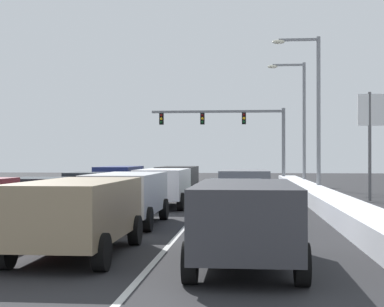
{
  "coord_description": "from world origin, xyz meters",
  "views": [
    {
      "loc": [
        3.63,
        -5.09,
        2.19
      ],
      "look_at": [
        0.52,
        28.08,
        2.41
      ],
      "focal_mm": 54.9,
      "sensor_mm": 36.0,
      "label": 1
    }
  ],
  "objects": [
    {
      "name": "traffic_light_gantry",
      "position": [
        2.77,
        42.92,
        4.74
      ],
      "size": [
        10.94,
        0.47,
        6.2
      ],
      "color": "slate",
      "rests_on": "ground"
    },
    {
      "name": "sedan_red_left_lane_second",
      "position": [
        -3.39,
        13.97,
        0.76
      ],
      "size": [
        2.0,
        4.5,
        1.51
      ],
      "color": "maroon",
      "rests_on": "ground"
    },
    {
      "name": "sedan_charcoal_left_lane_third",
      "position": [
        -3.56,
        20.9,
        0.76
      ],
      "size": [
        2.0,
        4.5,
        1.51
      ],
      "color": "#38383D",
      "rests_on": "ground"
    },
    {
      "name": "sedan_green_right_lane_fourth",
      "position": [
        3.28,
        26.01,
        0.76
      ],
      "size": [
        2.0,
        4.5,
        1.51
      ],
      "color": "#1E5633",
      "rests_on": "ground"
    },
    {
      "name": "snow_bank_left_shoulder",
      "position": [
        -7.0,
        21.46,
        0.45
      ],
      "size": [
        1.35,
        47.22,
        0.91
      ],
      "primitive_type": "cube",
      "color": "white",
      "rests_on": "ground"
    },
    {
      "name": "snow_bank_right_shoulder",
      "position": [
        7.0,
        21.46,
        0.33
      ],
      "size": [
        1.38,
        47.22,
        0.66
      ],
      "primitive_type": "cube",
      "color": "white",
      "rests_on": "ground"
    },
    {
      "name": "street_lamp_right_mid",
      "position": [
        7.26,
        27.9,
        5.27
      ],
      "size": [
        2.66,
        0.36,
        8.89
      ],
      "color": "gray",
      "rests_on": "ground"
    },
    {
      "name": "suv_charcoal_right_lane_nearest",
      "position": [
        3.6,
        6.68,
        1.02
      ],
      "size": [
        2.16,
        4.9,
        1.67
      ],
      "color": "#38383D",
      "rests_on": "ground"
    },
    {
      "name": "suv_white_center_lane_third",
      "position": [
        -0.03,
        20.48,
        1.02
      ],
      "size": [
        2.16,
        4.9,
        1.67
      ],
      "color": "silver",
      "rests_on": "ground"
    },
    {
      "name": "suv_tan_center_lane_nearest",
      "position": [
        -0.11,
        7.64,
        1.02
      ],
      "size": [
        2.16,
        4.9,
        1.67
      ],
      "color": "#937F60",
      "rests_on": "ground"
    },
    {
      "name": "suv_silver_center_lane_second",
      "position": [
        -0.23,
        13.59,
        1.02
      ],
      "size": [
        2.16,
        4.9,
        1.67
      ],
      "color": "#B7BABF",
      "rests_on": "ground"
    },
    {
      "name": "suv_gray_right_lane_third",
      "position": [
        3.53,
        19.3,
        1.02
      ],
      "size": [
        2.16,
        4.9,
        1.67
      ],
      "color": "slate",
      "rests_on": "ground"
    },
    {
      "name": "suv_black_center_lane_fourth",
      "position": [
        -0.23,
        27.56,
        1.02
      ],
      "size": [
        2.16,
        4.9,
        1.67
      ],
      "color": "black",
      "rests_on": "ground"
    },
    {
      "name": "suv_navy_left_lane_fourth",
      "position": [
        -3.65,
        28.0,
        1.02
      ],
      "size": [
        2.16,
        4.9,
        1.67
      ],
      "color": "navy",
      "rests_on": "ground"
    },
    {
      "name": "lane_stripe_between_right_lane_and_center_lane",
      "position": [
        1.7,
        21.46,
        0.0
      ],
      "size": [
        0.14,
        47.22,
        0.01
      ],
      "primitive_type": "cube",
      "color": "silver",
      "rests_on": "ground"
    },
    {
      "name": "sedan_navy_right_lane_second",
      "position": [
        3.28,
        13.06,
        0.76
      ],
      "size": [
        2.0,
        4.5,
        1.51
      ],
      "color": "navy",
      "rests_on": "ground"
    },
    {
      "name": "ground_plane",
      "position": [
        0.0,
        17.17,
        0.0
      ],
      "size": [
        120.0,
        120.0,
        0.0
      ],
      "primitive_type": "plane",
      "color": "#28282B"
    },
    {
      "name": "street_lamp_right_far",
      "position": [
        7.3,
        36.49,
        5.24
      ],
      "size": [
        2.66,
        0.36,
        8.84
      ],
      "color": "gray",
      "rests_on": "ground"
    },
    {
      "name": "lane_stripe_between_center_lane_and_left_lane",
      "position": [
        -1.7,
        21.46,
        0.0
      ],
      "size": [
        0.14,
        47.22,
        0.01
      ],
      "primitive_type": "cube",
      "color": "silver",
      "rests_on": "ground"
    }
  ]
}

